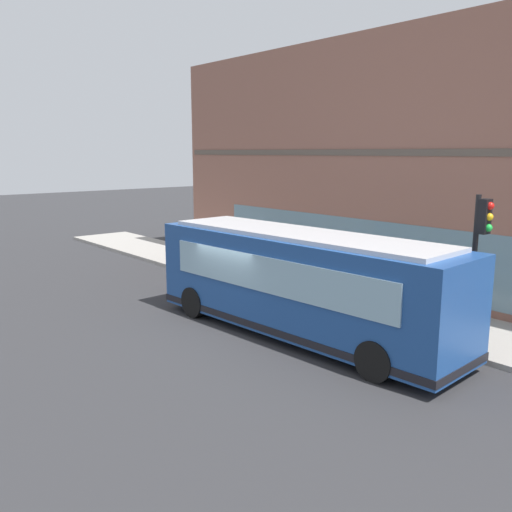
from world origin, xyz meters
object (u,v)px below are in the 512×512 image
traffic_light_near_corner (480,243)px  pedestrian_near_hydrant (266,252)px  pedestrian_walking_along_curb (281,250)px  fire_hydrant (294,285)px  pedestrian_near_building_entrance (425,292)px  pedestrian_by_light_pole (244,249)px  city_bus_nearside (300,284)px

traffic_light_near_corner → pedestrian_near_hydrant: 10.24m
traffic_light_near_corner → pedestrian_walking_along_curb: traffic_light_near_corner is taller
fire_hydrant → traffic_light_near_corner: bearing=-91.6°
pedestrian_walking_along_curb → pedestrian_near_hydrant: 0.91m
pedestrian_near_hydrant → fire_hydrant: bearing=-112.2°
traffic_light_near_corner → pedestrian_walking_along_curb: (2.29, 10.07, -1.85)m
traffic_light_near_corner → pedestrian_near_building_entrance: traffic_light_near_corner is taller
pedestrian_walking_along_curb → pedestrian_by_light_pole: 1.66m
traffic_light_near_corner → pedestrian_near_hydrant: traffic_light_near_corner is taller
pedestrian_walking_along_curb → pedestrian_near_hydrant: (-0.90, -0.09, 0.03)m
fire_hydrant → pedestrian_by_light_pole: pedestrian_by_light_pole is taller
traffic_light_near_corner → fire_hydrant: bearing=88.4°
pedestrian_near_building_entrance → pedestrian_near_hydrant: size_ratio=0.89×
fire_hydrant → pedestrian_walking_along_curb: 3.72m
pedestrian_walking_along_curb → city_bus_nearside: bearing=-128.6°
pedestrian_near_hydrant → pedestrian_near_building_entrance: bearing=-92.3°
pedestrian_near_building_entrance → pedestrian_near_hydrant: 7.80m
traffic_light_near_corner → pedestrian_near_hydrant: (1.39, 9.98, -1.82)m
traffic_light_near_corner → pedestrian_near_building_entrance: bearing=63.7°
pedestrian_by_light_pole → pedestrian_near_hydrant: bearing=-91.8°
pedestrian_near_building_entrance → traffic_light_near_corner: bearing=-116.3°
pedestrian_by_light_pole → fire_hydrant: bearing=-105.6°
pedestrian_near_hydrant → city_bus_nearside: bearing=-123.5°
traffic_light_near_corner → fire_hydrant: size_ratio=5.52×
fire_hydrant → pedestrian_walking_along_curb: pedestrian_walking_along_curb is taller
fire_hydrant → pedestrian_near_building_entrance: size_ratio=0.47×
traffic_light_near_corner → pedestrian_near_hydrant: size_ratio=2.30×
traffic_light_near_corner → city_bus_nearside: bearing=122.8°
traffic_light_near_corner → pedestrian_by_light_pole: size_ratio=2.52×
traffic_light_near_corner → pedestrian_walking_along_curb: 10.49m
pedestrian_walking_along_curb → pedestrian_by_light_pole: (-0.86, 1.43, -0.07)m
pedestrian_near_hydrant → pedestrian_by_light_pole: bearing=88.2°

